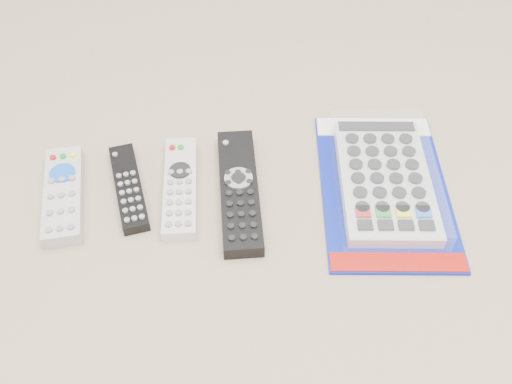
{
  "coord_description": "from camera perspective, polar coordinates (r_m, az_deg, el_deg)",
  "views": [
    {
      "loc": [
        -0.04,
        -0.49,
        0.6
      ],
      "look_at": [
        0.03,
        0.02,
        0.01
      ],
      "focal_mm": 40.0,
      "sensor_mm": 36.0,
      "label": 1
    }
  ],
  "objects": [
    {
      "name": "remote_silver_dvd",
      "position": [
        0.8,
        -7.58,
        0.54
      ],
      "size": [
        0.06,
        0.18,
        0.02
      ],
      "rotation": [
        0.0,
        0.0,
        -0.08
      ],
      "color": "silver",
      "rests_on": "ground"
    },
    {
      "name": "jumbo_remote_packaged",
      "position": [
        0.81,
        12.78,
        1.35
      ],
      "size": [
        0.22,
        0.31,
        0.04
      ],
      "rotation": [
        0.0,
        0.0,
        -0.15
      ],
      "color": "#0D1B91",
      "rests_on": "ground"
    },
    {
      "name": "remote_small_grey",
      "position": [
        0.82,
        -18.68,
        -0.23
      ],
      "size": [
        0.06,
        0.17,
        0.03
      ],
      "rotation": [
        0.0,
        0.0,
        0.04
      ],
      "color": "#ABABAD",
      "rests_on": "ground"
    },
    {
      "name": "remote_slim_black",
      "position": [
        0.81,
        -12.61,
        0.44
      ],
      "size": [
        0.06,
        0.16,
        0.02
      ],
      "rotation": [
        0.0,
        0.0,
        0.14
      ],
      "color": "black",
      "rests_on": "ground"
    },
    {
      "name": "remote_large_black",
      "position": [
        0.79,
        -1.69,
        0.18
      ],
      "size": [
        0.07,
        0.22,
        0.02
      ],
      "rotation": [
        0.0,
        0.0,
        -0.07
      ],
      "color": "black",
      "rests_on": "ground"
    }
  ]
}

